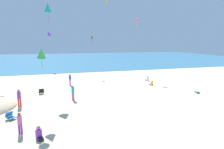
% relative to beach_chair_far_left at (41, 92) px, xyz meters
% --- Properties ---
extents(ground_plane, '(120.00, 120.00, 0.00)m').
position_rel_beach_chair_far_left_xyz_m(ground_plane, '(7.42, 0.05, -0.29)').
color(ground_plane, beige).
extents(ocean_water, '(120.00, 60.00, 0.05)m').
position_rel_beach_chair_far_left_xyz_m(ocean_water, '(7.42, 43.92, -0.26)').
color(ocean_water, teal).
rests_on(ocean_water, ground_plane).
extents(beach_chair_far_left, '(0.69, 0.76, 0.62)m').
position_rel_beach_chair_far_left_xyz_m(beach_chair_far_left, '(0.00, 0.00, 0.00)').
color(beach_chair_far_left, black).
rests_on(beach_chair_far_left, ground_plane).
extents(beach_chair_far_right, '(0.85, 0.86, 0.59)m').
position_rel_beach_chair_far_left_xyz_m(beach_chair_far_right, '(-1.68, -6.86, -0.03)').
color(beach_chair_far_right, '#2370B2').
rests_on(beach_chair_far_right, ground_plane).
extents(cooler_box, '(0.45, 0.62, 0.27)m').
position_rel_beach_chair_far_left_xyz_m(cooler_box, '(17.47, -4.39, -0.16)').
color(cooler_box, '#339956').
rests_on(cooler_box, ground_plane).
extents(person_0, '(0.58, 0.63, 0.71)m').
position_rel_beach_chair_far_left_xyz_m(person_0, '(15.04, 3.58, -0.03)').
color(person_0, white).
rests_on(person_0, ground_plane).
extents(person_1, '(0.42, 0.42, 1.48)m').
position_rel_beach_chair_far_left_xyz_m(person_1, '(3.35, -3.23, 0.56)').
color(person_1, '#D8599E').
rests_on(person_1, ground_plane).
extents(person_2, '(0.57, 0.74, 0.83)m').
position_rel_beach_chair_far_left_xyz_m(person_2, '(0.76, -10.60, 0.02)').
color(person_2, purple).
rests_on(person_2, ground_plane).
extents(person_3, '(0.46, 0.46, 1.66)m').
position_rel_beach_chair_far_left_xyz_m(person_3, '(-1.53, -4.01, 0.67)').
color(person_3, red).
rests_on(person_3, ground_plane).
extents(person_4, '(0.39, 0.39, 1.59)m').
position_rel_beach_chair_far_left_xyz_m(person_4, '(3.42, 3.43, 0.63)').
color(person_4, purple).
rests_on(person_4, ground_plane).
extents(person_5, '(0.36, 0.36, 1.44)m').
position_rel_beach_chair_far_left_xyz_m(person_5, '(-0.47, -9.60, 0.54)').
color(person_5, purple).
rests_on(person_5, ground_plane).
extents(person_6, '(0.47, 0.62, 0.70)m').
position_rel_beach_chair_far_left_xyz_m(person_6, '(14.19, 0.55, -0.03)').
color(person_6, yellow).
rests_on(person_6, ground_plane).
extents(kite_teal, '(0.96, 1.05, 2.06)m').
position_rel_beach_chair_far_left_xyz_m(kite_teal, '(1.20, 0.25, 9.26)').
color(kite_teal, '#1EADAD').
extents(kite_pink, '(0.88, 0.52, 1.63)m').
position_rel_beach_chair_far_left_xyz_m(kite_pink, '(14.23, 6.46, 8.87)').
color(kite_pink, pink).
extents(kite_red, '(0.61, 0.59, 1.52)m').
position_rel_beach_chair_far_left_xyz_m(kite_red, '(7.61, 10.09, 6.41)').
color(kite_red, red).
extents(kite_yellow, '(0.32, 0.97, 1.62)m').
position_rel_beach_chair_far_left_xyz_m(kite_yellow, '(12.51, 19.19, 14.10)').
color(kite_yellow, yellow).
extents(kite_green, '(0.87, 0.99, 1.67)m').
position_rel_beach_chair_far_left_xyz_m(kite_green, '(0.86, -6.67, 4.76)').
color(kite_green, green).
extents(kite_purple, '(0.82, 0.64, 1.65)m').
position_rel_beach_chair_far_left_xyz_m(kite_purple, '(0.30, 19.62, 7.09)').
color(kite_purple, purple).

